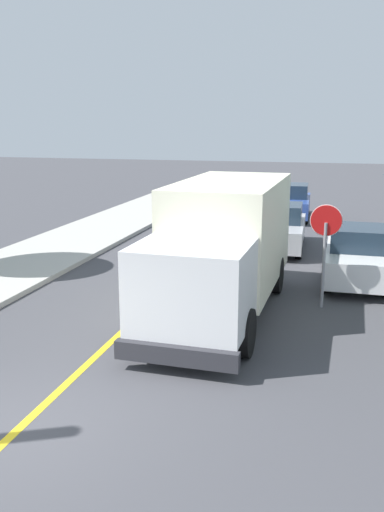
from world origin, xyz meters
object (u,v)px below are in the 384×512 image
(parked_car_near, at_px, (279,228))
(parked_van_across, at_px, (358,256))
(parked_car_mid, at_px, (291,202))
(stop_sign, at_px, (325,236))
(box_truck, at_px, (224,242))

(parked_car_near, distance_m, parked_van_across, 4.67)
(parked_car_near, relative_size, parked_car_mid, 1.00)
(parked_van_across, distance_m, stop_sign, 3.03)
(parked_car_near, bearing_deg, parked_van_across, -54.22)
(parked_car_mid, bearing_deg, parked_car_near, -88.23)
(parked_car_near, height_order, stop_sign, stop_sign)
(box_truck, distance_m, parked_car_mid, 14.46)
(parked_car_near, distance_m, parked_car_mid, 6.97)
(parked_van_across, bearing_deg, box_truck, -131.81)
(box_truck, relative_size, stop_sign, 2.73)
(box_truck, xyz_separation_m, parked_car_near, (0.55, 7.46, -0.97))
(box_truck, height_order, parked_car_near, box_truck)
(box_truck, height_order, parked_van_across, box_truck)
(parked_car_mid, xyz_separation_m, stop_sign, (2.04, -13.44, 1.06))
(parked_van_across, bearing_deg, parked_car_near, 125.78)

